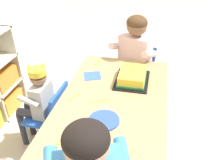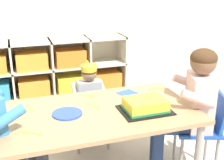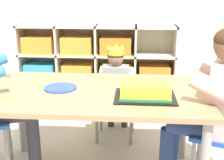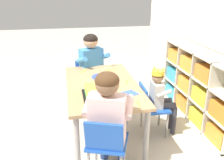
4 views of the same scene
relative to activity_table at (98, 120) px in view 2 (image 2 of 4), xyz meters
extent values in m
cube|color=beige|center=(-0.15, 1.44, -0.12)|extent=(1.62, 0.01, 0.89)
cube|color=beige|center=(-0.54, 1.29, -0.12)|extent=(0.02, 0.32, 0.89)
cube|color=beige|center=(-0.15, 1.29, -0.12)|extent=(0.02, 0.32, 0.89)
cube|color=beige|center=(0.25, 1.29, -0.12)|extent=(0.02, 0.32, 0.89)
cube|color=beige|center=(0.65, 1.29, -0.12)|extent=(0.02, 0.32, 0.89)
cube|color=beige|center=(-0.15, 1.29, -0.55)|extent=(1.62, 0.32, 0.02)
cube|color=beige|center=(-0.15, 1.29, -0.26)|extent=(1.62, 0.32, 0.02)
cube|color=beige|center=(-0.15, 1.29, 0.02)|extent=(1.62, 0.32, 0.02)
cube|color=beige|center=(-0.15, 1.29, 0.31)|extent=(1.62, 0.32, 0.02)
cube|color=orange|center=(-0.35, 1.28, -0.46)|extent=(0.31, 0.25, 0.17)
cube|color=yellow|center=(0.05, 1.28, -0.46)|extent=(0.31, 0.25, 0.17)
cube|color=orange|center=(0.45, 1.28, -0.46)|extent=(0.31, 0.25, 0.17)
cube|color=orange|center=(-0.35, 1.28, -0.17)|extent=(0.31, 0.25, 0.17)
cube|color=yellow|center=(0.05, 1.28, -0.17)|extent=(0.31, 0.25, 0.17)
cube|color=orange|center=(0.45, 1.28, -0.17)|extent=(0.31, 0.25, 0.17)
cube|color=orange|center=(-0.35, 1.28, 0.12)|extent=(0.31, 0.25, 0.17)
cube|color=orange|center=(0.05, 1.28, 0.12)|extent=(0.31, 0.25, 0.17)
cube|color=#A37F56|center=(0.00, 0.00, 0.05)|extent=(1.35, 0.77, 0.03)
cylinder|color=#9E9993|center=(-0.62, 0.33, -0.26)|extent=(0.05, 0.05, 0.60)
cylinder|color=#9E9993|center=(0.62, 0.33, -0.26)|extent=(0.05, 0.05, 0.60)
cube|color=#1E4CA8|center=(0.09, 0.60, -0.23)|extent=(0.35, 0.30, 0.03)
cube|color=#1E4CA8|center=(0.09, 0.46, -0.09)|extent=(0.32, 0.07, 0.26)
cylinder|color=gray|center=(0.24, 0.70, -0.40)|extent=(0.02, 0.02, 0.32)
cylinder|color=gray|center=(-0.04, 0.72, -0.40)|extent=(0.02, 0.02, 0.32)
cylinder|color=gray|center=(0.23, 0.48, -0.40)|extent=(0.02, 0.02, 0.32)
cylinder|color=gray|center=(-0.05, 0.49, -0.40)|extent=(0.02, 0.02, 0.32)
cube|color=#B2ADA3|center=(0.09, 0.61, -0.07)|extent=(0.21, 0.12, 0.29)
sphere|color=#997051|center=(0.09, 0.61, 0.14)|extent=(0.13, 0.13, 0.13)
ellipsoid|color=#472D19|center=(0.09, 0.61, 0.16)|extent=(0.14, 0.14, 0.10)
cylinder|color=yellow|center=(0.09, 0.61, 0.19)|extent=(0.14, 0.14, 0.05)
cone|color=yellow|center=(0.09, 0.67, 0.24)|extent=(0.04, 0.04, 0.04)
cone|color=yellow|center=(0.14, 0.58, 0.24)|extent=(0.04, 0.04, 0.04)
cone|color=yellow|center=(0.04, 0.58, 0.24)|extent=(0.04, 0.04, 0.04)
cylinder|color=#33333D|center=(0.16, 0.71, -0.19)|extent=(0.08, 0.21, 0.07)
cylinder|color=#33333D|center=(0.03, 0.71, -0.19)|extent=(0.08, 0.21, 0.07)
cylinder|color=#33333D|center=(0.16, 0.81, -0.39)|extent=(0.06, 0.06, 0.34)
cylinder|color=#33333D|center=(0.04, 0.82, -0.39)|extent=(0.06, 0.06, 0.34)
cylinder|color=#B2ADA3|center=(0.22, 0.64, -0.01)|extent=(0.05, 0.17, 0.10)
cylinder|color=#B2ADA3|center=(-0.03, 0.65, -0.01)|extent=(0.05, 0.17, 0.10)
cylinder|color=#33333D|center=(-0.55, -0.07, -0.09)|extent=(0.32, 0.20, 0.10)
cylinder|color=#33333D|center=(-0.61, 0.10, -0.09)|extent=(0.32, 0.20, 0.10)
cylinder|color=#3D7FBC|center=(-0.60, -0.18, 0.18)|extent=(0.25, 0.15, 0.14)
cube|color=#1E4CA8|center=(0.77, -0.07, -0.15)|extent=(0.42, 0.42, 0.03)
cube|color=#1E4CA8|center=(0.91, -0.13, -0.01)|extent=(0.16, 0.31, 0.26)
cylinder|color=gray|center=(0.69, 0.10, -0.36)|extent=(0.02, 0.02, 0.40)
cylinder|color=gray|center=(0.93, 0.01, -0.36)|extent=(0.02, 0.02, 0.40)
cube|color=beige|center=(0.77, -0.07, 0.06)|extent=(0.25, 0.34, 0.42)
sphere|color=brown|center=(0.77, -0.07, 0.37)|extent=(0.19, 0.19, 0.19)
ellipsoid|color=#472D19|center=(0.77, -0.07, 0.40)|extent=(0.19, 0.19, 0.14)
cylinder|color=navy|center=(0.66, 0.06, -0.12)|extent=(0.32, 0.20, 0.10)
cylinder|color=navy|center=(0.59, -0.11, -0.12)|extent=(0.32, 0.20, 0.10)
cylinder|color=navy|center=(0.51, 0.11, -0.35)|extent=(0.08, 0.08, 0.42)
cylinder|color=navy|center=(0.45, -0.05, -0.35)|extent=(0.08, 0.08, 0.42)
cylinder|color=beige|center=(0.77, 0.11, 0.16)|extent=(0.25, 0.15, 0.14)
cylinder|color=beige|center=(0.65, -0.21, 0.16)|extent=(0.25, 0.15, 0.14)
cube|color=black|center=(0.31, -0.10, 0.07)|extent=(0.35, 0.27, 0.01)
cube|color=yellow|center=(0.31, -0.10, 0.12)|extent=(0.27, 0.20, 0.08)
cube|color=#338E4C|center=(0.31, -0.10, 0.09)|extent=(0.29, 0.21, 0.02)
cylinder|color=#EFCC4C|center=(0.31, -0.10, 0.17)|extent=(0.01, 0.01, 0.04)
cylinder|color=#E54C66|center=(0.36, -0.09, 0.17)|extent=(0.01, 0.01, 0.04)
cylinder|color=blue|center=(-0.22, 0.01, 0.08)|extent=(0.20, 0.20, 0.01)
cube|color=#3356B7|center=(0.31, 0.23, 0.07)|extent=(0.18, 0.18, 0.00)
cube|color=yellow|center=(-0.45, -0.18, 0.07)|extent=(0.08, 0.06, 0.00)
cube|color=yellow|center=(-0.51, -0.14, 0.07)|extent=(0.04, 0.04, 0.00)
cube|color=yellow|center=(0.59, 0.25, 0.07)|extent=(0.10, 0.03, 0.00)
cube|color=yellow|center=(0.52, 0.26, 0.07)|extent=(0.04, 0.03, 0.00)
cube|color=yellow|center=(-0.45, 0.21, 0.07)|extent=(0.03, 0.09, 0.00)
cube|color=yellow|center=(-0.44, 0.15, 0.07)|extent=(0.03, 0.04, 0.00)
cube|color=yellow|center=(-0.03, 0.30, 0.07)|extent=(0.09, 0.05, 0.00)
cube|color=yellow|center=(0.03, 0.27, 0.07)|extent=(0.04, 0.03, 0.00)
cube|color=yellow|center=(-0.03, 0.11, 0.07)|extent=(0.06, 0.09, 0.00)
cube|color=yellow|center=(0.01, 0.05, 0.07)|extent=(0.03, 0.04, 0.00)
camera|label=1|loc=(-1.35, -0.27, 1.11)|focal=38.38mm
camera|label=2|loc=(-0.52, -1.84, 0.96)|focal=48.61mm
camera|label=3|loc=(0.24, -1.69, 0.65)|focal=47.03mm
camera|label=4|loc=(2.52, -0.37, 1.08)|focal=39.83mm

